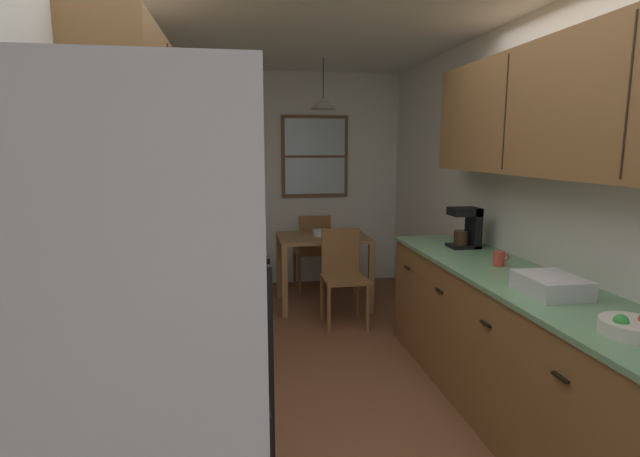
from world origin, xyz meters
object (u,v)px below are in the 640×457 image
(trash_bin, at_px, (236,301))
(coffee_maker, at_px, (468,227))
(microwave_over_range, at_px, (99,141))
(storage_canister, at_px, (163,294))
(dining_chair_near, at_px, (343,272))
(dining_chair_far, at_px, (313,248))
(mug_by_coffeemaker, at_px, (499,259))
(fruit_bowl, at_px, (632,327))
(dining_table, at_px, (323,248))
(dish_rack, at_px, (551,285))
(table_serving_bowl, at_px, (323,233))

(trash_bin, xyz_separation_m, coffee_maker, (1.79, -0.87, 0.78))
(microwave_over_range, bearing_deg, storage_canister, 77.14)
(dining_chair_near, distance_m, dining_chair_far, 1.14)
(microwave_over_range, height_order, mug_by_coffeemaker, microwave_over_range)
(storage_canister, xyz_separation_m, mug_by_coffeemaker, (2.02, 0.60, -0.04))
(coffee_maker, bearing_deg, fruit_bowl, -94.55)
(storage_canister, bearing_deg, mug_by_coffeemaker, 16.52)
(microwave_over_range, relative_size, dining_chair_near, 0.64)
(dining_chair_far, distance_m, coffee_maker, 2.32)
(dining_chair_near, bearing_deg, microwave_over_range, -118.60)
(dining_chair_far, bearing_deg, trash_bin, -126.92)
(dining_chair_near, bearing_deg, trash_bin, -177.15)
(dining_chair_far, bearing_deg, dining_table, -88.04)
(dining_table, distance_m, dish_rack, 2.83)
(dining_table, xyz_separation_m, fruit_bowl, (0.73, -3.28, 0.31))
(dining_table, xyz_separation_m, trash_bin, (-0.91, -0.62, -0.34))
(trash_bin, xyz_separation_m, dish_rack, (1.67, -2.09, 0.67))
(trash_bin, bearing_deg, storage_canister, -98.26)
(trash_bin, xyz_separation_m, mug_by_coffeemaker, (1.72, -1.47, 0.67))
(fruit_bowl, xyz_separation_m, dish_rack, (0.02, 0.57, 0.01))
(dining_chair_far, distance_m, table_serving_bowl, 0.62)
(dining_chair_far, height_order, trash_bin, dining_chair_far)
(dining_chair_near, relative_size, table_serving_bowl, 4.14)
(dining_table, height_order, table_serving_bowl, table_serving_bowl)
(dish_rack, bearing_deg, fruit_bowl, -92.12)
(dining_chair_near, height_order, dish_rack, dish_rack)
(dining_chair_near, relative_size, storage_canister, 4.91)
(dining_table, relative_size, dining_chair_near, 1.04)
(dining_chair_far, distance_m, mug_by_coffeemaker, 2.82)
(dining_chair_far, height_order, mug_by_coffeemaker, mug_by_coffeemaker)
(dining_chair_far, height_order, storage_canister, storage_canister)
(dining_chair_near, xyz_separation_m, trash_bin, (-1.00, -0.05, -0.22))
(dish_rack, bearing_deg, dining_table, 105.57)
(dining_chair_near, bearing_deg, mug_by_coffeemaker, -64.62)
(storage_canister, xyz_separation_m, table_serving_bowl, (1.21, 2.70, -0.21))
(microwave_over_range, xyz_separation_m, coffee_maker, (2.20, 1.67, -0.62))
(dining_chair_near, bearing_deg, dish_rack, -72.83)
(dining_table, distance_m, dining_chair_near, 0.59)
(coffee_maker, relative_size, table_serving_bowl, 1.43)
(microwave_over_range, height_order, dish_rack, microwave_over_range)
(dining_table, bearing_deg, dish_rack, -74.43)
(storage_canister, relative_size, fruit_bowl, 0.73)
(microwave_over_range, relative_size, dining_chair_far, 0.64)
(dining_chair_near, xyz_separation_m, mug_by_coffeemaker, (0.72, -1.52, 0.45))
(coffee_maker, height_order, table_serving_bowl, coffee_maker)
(mug_by_coffeemaker, relative_size, dish_rack, 0.33)
(coffee_maker, xyz_separation_m, dish_rack, (-0.12, -1.22, -0.11))
(mug_by_coffeemaker, bearing_deg, table_serving_bowl, 111.25)
(microwave_over_range, bearing_deg, dining_chair_near, 61.40)
(microwave_over_range, relative_size, fruit_bowl, 2.28)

